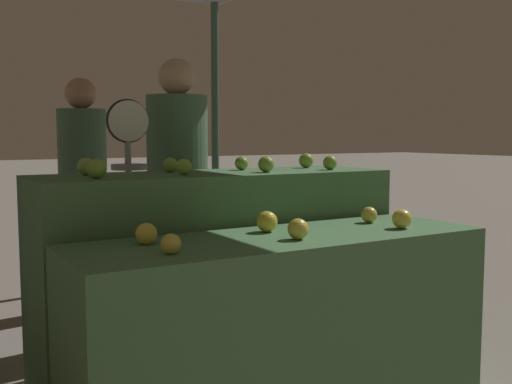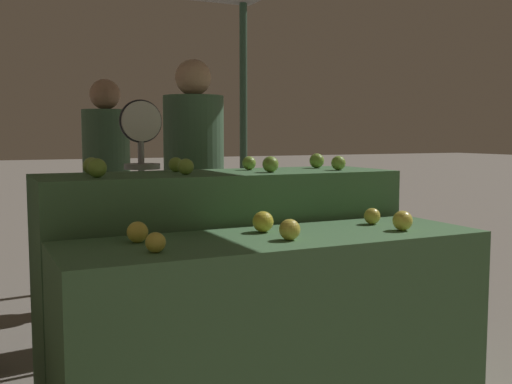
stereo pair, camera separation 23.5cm
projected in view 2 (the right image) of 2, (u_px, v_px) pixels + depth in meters
display_counter_front at (278, 340)px, 2.43m from camera, size 1.73×0.55×0.85m
display_counter_back at (222, 281)px, 2.95m from camera, size 1.73×0.55×1.08m
apple_front_0 at (156, 242)px, 2.05m from camera, size 0.07×0.07×0.07m
apple_front_1 at (289, 230)px, 2.29m from camera, size 0.08×0.08×0.08m
apple_front_2 at (403, 221)px, 2.52m from camera, size 0.08×0.08×0.08m
apple_front_3 at (137, 232)px, 2.24m from camera, size 0.08×0.08×0.08m
apple_front_4 at (263, 222)px, 2.48m from camera, size 0.09×0.09×0.09m
apple_front_5 at (372, 216)px, 2.70m from camera, size 0.07×0.07×0.07m
apple_back_0 at (97, 168)px, 2.53m from camera, size 0.08×0.08×0.08m
apple_back_1 at (186, 167)px, 2.72m from camera, size 0.07×0.07×0.07m
apple_back_2 at (270, 164)px, 2.88m from camera, size 0.08×0.08×0.08m
apple_back_3 at (338, 163)px, 3.06m from camera, size 0.07×0.07×0.07m
apple_back_4 at (91, 166)px, 2.74m from camera, size 0.08×0.08×0.08m
apple_back_5 at (176, 165)px, 2.92m from camera, size 0.07×0.07×0.07m
apple_back_6 at (249, 163)px, 3.08m from camera, size 0.07×0.07×0.07m
apple_back_7 at (317, 161)px, 3.26m from camera, size 0.08×0.08×0.08m
produce_scale at (142, 174)px, 3.36m from camera, size 0.24×0.20×1.45m
person_vendor_at_scale at (194, 176)px, 3.80m from camera, size 0.47×0.47×1.73m
person_customer_left at (107, 176)px, 4.34m from camera, size 0.42×0.42×1.66m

